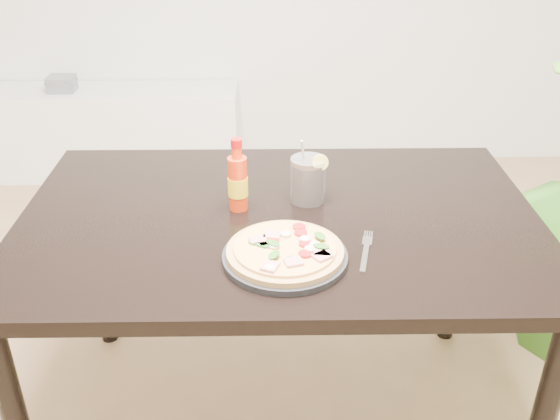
{
  "coord_description": "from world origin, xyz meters",
  "views": [
    {
      "loc": [
        0.09,
        -1.27,
        1.57
      ],
      "look_at": [
        0.11,
        0.07,
        0.83
      ],
      "focal_mm": 40.0,
      "sensor_mm": 36.0,
      "label": 1
    }
  ],
  "objects_px": {
    "dining_table": "(279,241)",
    "fork": "(366,249)",
    "hot_sauce_bottle": "(238,182)",
    "plate": "(285,257)",
    "media_console": "(115,132)",
    "pizza": "(285,250)",
    "cola_cup": "(308,181)"
  },
  "relations": [
    {
      "from": "dining_table",
      "to": "plate",
      "type": "relative_size",
      "value": 4.68
    },
    {
      "from": "fork",
      "to": "media_console",
      "type": "relative_size",
      "value": 0.13
    },
    {
      "from": "media_console",
      "to": "plate",
      "type": "bearing_deg",
      "value": -66.29
    },
    {
      "from": "plate",
      "to": "hot_sauce_bottle",
      "type": "xyz_separation_m",
      "value": [
        -0.12,
        0.26,
        0.07
      ]
    },
    {
      "from": "hot_sauce_bottle",
      "to": "fork",
      "type": "relative_size",
      "value": 1.1
    },
    {
      "from": "pizza",
      "to": "media_console",
      "type": "bearing_deg",
      "value": 113.73
    },
    {
      "from": "plate",
      "to": "fork",
      "type": "xyz_separation_m",
      "value": [
        0.2,
        0.04,
        -0.01
      ]
    },
    {
      "from": "media_console",
      "to": "dining_table",
      "type": "bearing_deg",
      "value": -64.09
    },
    {
      "from": "pizza",
      "to": "hot_sauce_bottle",
      "type": "bearing_deg",
      "value": 115.31
    },
    {
      "from": "dining_table",
      "to": "hot_sauce_bottle",
      "type": "xyz_separation_m",
      "value": [
        -0.11,
        0.04,
        0.16
      ]
    },
    {
      "from": "pizza",
      "to": "dining_table",
      "type": "bearing_deg",
      "value": 92.94
    },
    {
      "from": "dining_table",
      "to": "cola_cup",
      "type": "xyz_separation_m",
      "value": [
        0.08,
        0.08,
        0.14
      ]
    },
    {
      "from": "media_console",
      "to": "pizza",
      "type": "bearing_deg",
      "value": -66.27
    },
    {
      "from": "media_console",
      "to": "fork",
      "type": "bearing_deg",
      "value": -61.45
    },
    {
      "from": "hot_sauce_bottle",
      "to": "pizza",
      "type": "bearing_deg",
      "value": -64.69
    },
    {
      "from": "hot_sauce_bottle",
      "to": "fork",
      "type": "xyz_separation_m",
      "value": [
        0.32,
        -0.22,
        -0.08
      ]
    },
    {
      "from": "hot_sauce_bottle",
      "to": "fork",
      "type": "height_order",
      "value": "hot_sauce_bottle"
    },
    {
      "from": "dining_table",
      "to": "pizza",
      "type": "bearing_deg",
      "value": -87.06
    },
    {
      "from": "dining_table",
      "to": "fork",
      "type": "distance_m",
      "value": 0.29
    },
    {
      "from": "hot_sauce_bottle",
      "to": "cola_cup",
      "type": "distance_m",
      "value": 0.2
    },
    {
      "from": "cola_cup",
      "to": "fork",
      "type": "distance_m",
      "value": 0.3
    },
    {
      "from": "plate",
      "to": "media_console",
      "type": "relative_size",
      "value": 0.21
    },
    {
      "from": "plate",
      "to": "hot_sauce_bottle",
      "type": "bearing_deg",
      "value": 115.16
    },
    {
      "from": "dining_table",
      "to": "fork",
      "type": "xyz_separation_m",
      "value": [
        0.21,
        -0.18,
        0.09
      ]
    },
    {
      "from": "hot_sauce_bottle",
      "to": "cola_cup",
      "type": "xyz_separation_m",
      "value": [
        0.19,
        0.05,
        -0.02
      ]
    },
    {
      "from": "dining_table",
      "to": "plate",
      "type": "bearing_deg",
      "value": -87.35
    },
    {
      "from": "plate",
      "to": "cola_cup",
      "type": "height_order",
      "value": "cola_cup"
    },
    {
      "from": "fork",
      "to": "media_console",
      "type": "height_order",
      "value": "fork"
    },
    {
      "from": "fork",
      "to": "media_console",
      "type": "xyz_separation_m",
      "value": [
        -1.12,
        2.06,
        -0.5
      ]
    },
    {
      "from": "pizza",
      "to": "hot_sauce_bottle",
      "type": "xyz_separation_m",
      "value": [
        -0.12,
        0.26,
        0.05
      ]
    },
    {
      "from": "plate",
      "to": "cola_cup",
      "type": "distance_m",
      "value": 0.32
    },
    {
      "from": "dining_table",
      "to": "media_console",
      "type": "relative_size",
      "value": 1.0
    }
  ]
}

